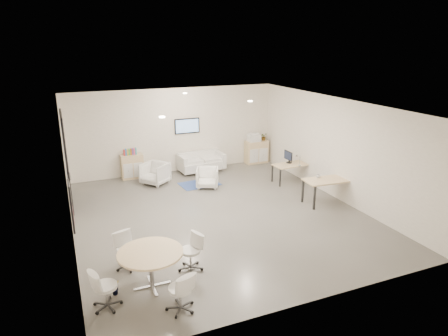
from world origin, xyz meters
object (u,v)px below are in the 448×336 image
object	(u,v)px
sideboard_left	(132,166)
armchair_right	(207,177)
armchair_left	(155,172)
desk_rear	(291,166)
loveseat	(201,163)
sideboard_right	(256,152)
round_table	(150,255)
desk_front	(328,182)

from	to	relation	value
sideboard_left	armchair_right	bearing A→B (deg)	-41.56
armchair_left	desk_rear	distance (m)	4.85
loveseat	sideboard_right	bearing A→B (deg)	-0.58
round_table	desk_rear	bearing A→B (deg)	36.28
loveseat	desk_rear	bearing A→B (deg)	-48.13
sideboard_right	loveseat	xyz separation A→B (m)	(-2.51, -0.18, -0.12)
desk_rear	sideboard_left	bearing A→B (deg)	149.12
armchair_left	sideboard_right	bearing A→B (deg)	62.38
desk_rear	round_table	bearing A→B (deg)	-147.68
loveseat	desk_front	xyz separation A→B (m)	(2.58, -4.52, 0.34)
sideboard_left	loveseat	size ratio (longest dim) A/B	0.50
desk_rear	loveseat	bearing A→B (deg)	132.65
sideboard_right	desk_rear	distance (m)	2.61
sideboard_right	armchair_left	world-z (taller)	sideboard_right
armchair_right	round_table	distance (m)	6.00
armchair_right	round_table	size ratio (longest dim) A/B	0.57
sideboard_left	armchair_left	distance (m)	1.12
sideboard_right	desk_front	xyz separation A→B (m)	(0.07, -4.70, 0.22)
armchair_left	desk_front	size ratio (longest dim) A/B	0.56
armchair_right	sideboard_left	bearing A→B (deg)	162.26
sideboard_right	loveseat	distance (m)	2.52
armchair_left	desk_rear	xyz separation A→B (m)	(4.54, -1.69, 0.18)
sideboard_right	armchair_right	bearing A→B (deg)	-146.09
armchair_left	desk_front	distance (m)	5.93
desk_front	round_table	xyz separation A→B (m)	(-6.08, -2.36, 0.04)
loveseat	desk_rear	size ratio (longest dim) A/B	1.34
desk_rear	armchair_left	bearing A→B (deg)	155.59
sideboard_left	loveseat	distance (m)	2.61
desk_front	sideboard_left	bearing A→B (deg)	142.08
round_table	desk_front	bearing A→B (deg)	21.22
loveseat	round_table	size ratio (longest dim) A/B	1.34
armchair_right	desk_rear	size ratio (longest dim) A/B	0.57
armchair_left	armchair_right	distance (m)	1.90
sideboard_right	sideboard_left	bearing A→B (deg)	179.79
armchair_left	round_table	bearing A→B (deg)	-53.08
sideboard_left	sideboard_right	bearing A→B (deg)	-0.21
desk_rear	desk_front	world-z (taller)	desk_front
armchair_right	round_table	xyz separation A→B (m)	(-3.12, -5.11, 0.35)
armchair_right	desk_rear	world-z (taller)	armchair_right
loveseat	armchair_left	xyz separation A→B (m)	(-1.98, -0.73, 0.07)
armchair_left	round_table	xyz separation A→B (m)	(-1.53, -6.15, 0.30)
armchair_right	desk_front	size ratio (longest dim) A/B	0.50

